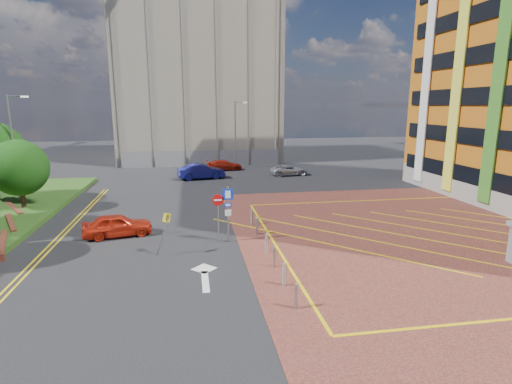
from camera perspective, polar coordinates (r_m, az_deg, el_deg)
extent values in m
plane|color=black|center=(21.76, -5.02, -8.03)|extent=(140.00, 140.00, 0.00)
cube|color=maroon|center=(26.64, 26.73, -5.47)|extent=(26.00, 26.00, 0.02)
cube|color=brown|center=(25.63, -32.42, -6.33)|extent=(1.86, 4.43, 0.40)
cube|color=brown|center=(29.62, -31.62, -3.92)|extent=(2.29, 4.27, 0.40)
cube|color=brown|center=(33.73, -31.32, -2.09)|extent=(2.69, 4.06, 0.40)
cylinder|color=#3D2B1C|center=(33.27, -30.40, -0.40)|extent=(0.36, 0.36, 1.80)
sphere|color=#0D330B|center=(32.95, -30.77, 3.00)|extent=(4.00, 4.00, 4.00)
cylinder|color=#9EA0A8|center=(35.04, -31.33, 5.22)|extent=(0.16, 0.16, 8.00)
cylinder|color=#9EA0A8|center=(34.67, -31.12, 11.64)|extent=(1.20, 0.10, 0.10)
cube|color=silver|center=(34.46, -30.17, 11.70)|extent=(0.50, 0.15, 0.12)
cylinder|color=#9EA0A8|center=(48.79, -2.96, 8.13)|extent=(0.16, 0.16, 8.00)
cylinder|color=#9EA0A8|center=(48.73, -2.30, 12.70)|extent=(1.20, 0.10, 0.10)
cube|color=silver|center=(48.81, -1.58, 12.67)|extent=(0.50, 0.15, 0.12)
cylinder|color=#9EA0A8|center=(22.25, -4.01, -3.21)|extent=(0.10, 0.10, 3.20)
cube|color=#0B33C7|center=(21.94, -4.05, -0.34)|extent=(0.60, 0.04, 0.60)
cube|color=white|center=(21.92, -4.04, -0.35)|extent=(0.30, 0.02, 0.42)
cube|color=#0B33C7|center=(22.08, -4.03, -1.86)|extent=(0.40, 0.04, 0.25)
cube|color=white|center=(22.06, -4.02, -1.87)|extent=(0.28, 0.02, 0.14)
cube|color=white|center=(22.20, -4.01, -2.98)|extent=(0.35, 0.04, 0.35)
cylinder|color=#9EA0A8|center=(22.28, -5.41, -3.89)|extent=(0.08, 0.08, 2.70)
cylinder|color=red|center=(21.97, -5.47, -1.15)|extent=(0.64, 0.04, 0.64)
cube|color=white|center=(21.94, -5.46, -1.17)|extent=(0.44, 0.02, 0.10)
cylinder|color=#9EA0A8|center=(20.91, -13.12, -5.97)|extent=(0.80, 0.08, 2.11)
cube|color=yellow|center=(20.60, -12.64, -3.60)|extent=(0.43, 0.43, 0.57)
cylinder|color=#9EA0A8|center=(15.57, 5.81, -14.78)|extent=(0.14, 0.14, 0.90)
cylinder|color=black|center=(17.32, 4.05, -11.83)|extent=(0.14, 0.14, 0.90)
cylinder|color=#9EA0A8|center=(19.11, 2.65, -9.42)|extent=(0.14, 0.14, 0.90)
cylinder|color=black|center=(20.94, 1.51, -7.43)|extent=(0.14, 0.14, 0.90)
cylinder|color=#9EA0A8|center=(23.74, 0.14, -5.02)|extent=(0.14, 0.14, 0.90)
cylinder|color=black|center=(25.64, -0.60, -3.71)|extent=(0.14, 0.14, 0.90)
cube|color=gray|center=(60.47, -8.28, 15.47)|extent=(21.20, 19.20, 22.00)
cube|color=yellow|center=(63.16, -6.57, 20.85)|extent=(0.90, 0.90, 34.00)
cube|color=gray|center=(50.84, -6.56, 4.84)|extent=(21.60, 0.06, 2.00)
imported|color=red|center=(24.80, -19.18, -4.49)|extent=(4.16, 2.37, 1.33)
imported|color=navy|center=(41.92, -7.83, 2.93)|extent=(5.02, 2.51, 1.58)
imported|color=red|center=(47.30, -4.57, 3.85)|extent=(4.42, 2.29, 1.22)
imported|color=#BBBBC3|center=(43.93, 4.76, 3.14)|extent=(4.30, 2.34, 1.14)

